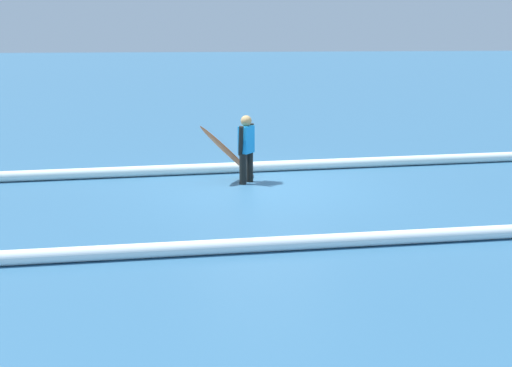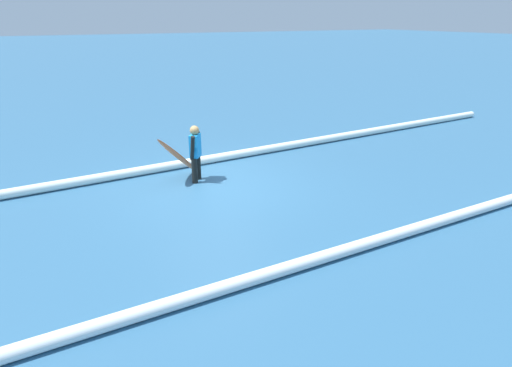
# 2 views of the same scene
# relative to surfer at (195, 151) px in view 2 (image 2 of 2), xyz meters

# --- Properties ---
(ground_plane) EXTENTS (192.69, 192.69, 0.00)m
(ground_plane) POSITION_rel_surfer_xyz_m (-0.26, 0.55, -0.77)
(ground_plane) COLOR #316287
(surfer) EXTENTS (0.37, 0.54, 1.38)m
(surfer) POSITION_rel_surfer_xyz_m (0.00, 0.00, 0.00)
(surfer) COLOR black
(surfer) RESTS_ON ground_plane
(surfboard) EXTENTS (1.37, 1.06, 1.24)m
(surfboard) POSITION_rel_surfer_xyz_m (0.34, -0.27, -0.17)
(surfboard) COLOR #E55926
(surfboard) RESTS_ON ground_plane
(wave_crest_foreground) EXTENTS (22.53, 1.44, 0.23)m
(wave_crest_foreground) POSITION_rel_surfer_xyz_m (-1.11, -1.18, -0.66)
(wave_crest_foreground) COLOR white
(wave_crest_foreground) RESTS_ON ground_plane
(wave_crest_midground) EXTENTS (14.12, 0.50, 0.21)m
(wave_crest_midground) POSITION_rel_surfer_xyz_m (0.06, 4.63, -0.67)
(wave_crest_midground) COLOR white
(wave_crest_midground) RESTS_ON ground_plane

